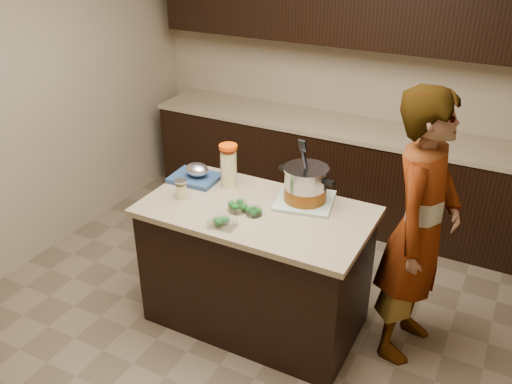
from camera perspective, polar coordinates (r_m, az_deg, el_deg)
ground_plane at (r=3.97m, az=0.00°, el=-13.17°), size 4.00×4.00×0.00m
room_shell at (r=3.13m, az=0.00°, el=11.35°), size 4.04×4.04×2.72m
back_cabinets at (r=4.90m, az=9.55°, el=7.57°), size 3.60×0.63×2.33m
island at (r=3.69m, az=0.00°, el=-7.84°), size 1.46×0.81×0.90m
dish_towel at (r=3.53m, az=5.15°, el=-0.92°), size 0.42×0.42×0.02m
stock_pot at (r=3.48m, az=5.22°, el=0.62°), size 0.41×0.34×0.41m
lemonade_pitcher at (r=3.68m, az=-2.90°, el=2.62°), size 0.16×0.16×0.30m
mason_jar at (r=3.58m, az=-7.87°, el=0.29°), size 0.10×0.10×0.14m
broccoli_tub_left at (r=3.41m, az=-1.93°, el=-1.55°), size 0.15×0.15×0.06m
broccoli_tub_right at (r=3.37m, az=-0.22°, el=-2.08°), size 0.11×0.11×0.05m
broccoli_tub_rect at (r=3.25m, az=-3.55°, el=-3.26°), size 0.17×0.13×0.06m
blue_tray at (r=3.81m, az=-6.35°, el=1.81°), size 0.34×0.28×0.12m
person at (r=3.40m, az=16.88°, el=-3.82°), size 0.51×0.70×1.77m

